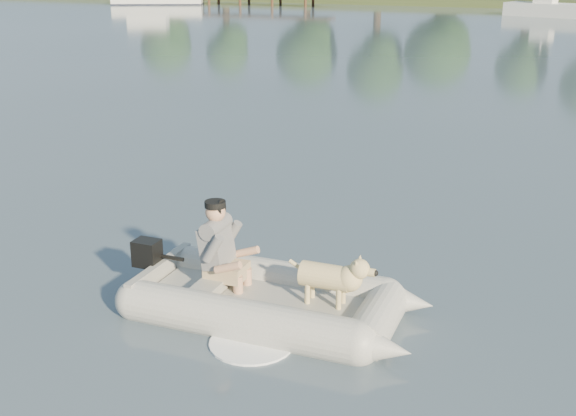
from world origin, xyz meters
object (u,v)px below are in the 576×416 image
at_px(dinghy, 271,268).
at_px(motorboat, 549,0).
at_px(dog, 325,281).
at_px(man, 218,243).

bearing_deg(dinghy, motorboat, 89.30).
distance_m(dinghy, dog, 0.65).
relative_size(man, motorboat, 0.18).
xyz_separation_m(dinghy, motorboat, (-0.21, 47.99, 0.54)).
height_order(dog, motorboat, motorboat).
distance_m(man, motorboat, 47.96).
xyz_separation_m(dog, motorboat, (-0.85, 47.93, 0.62)).
height_order(man, dog, man).
height_order(dinghy, dog, dinghy).
bearing_deg(motorboat, man, -72.73).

